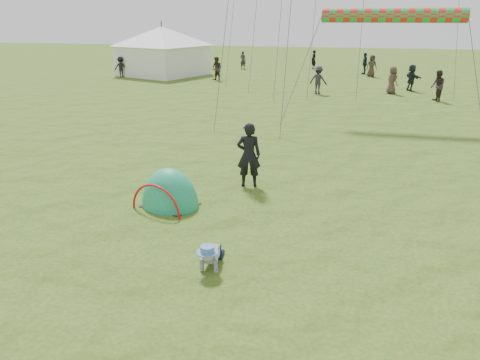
% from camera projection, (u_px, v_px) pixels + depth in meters
% --- Properties ---
extents(ground, '(140.00, 140.00, 0.00)m').
position_uv_depth(ground, '(180.00, 255.00, 9.81)').
color(ground, '#2C5015').
extents(crawling_toddler, '(0.58, 0.81, 0.60)m').
position_uv_depth(crawling_toddler, '(210.00, 254.00, 9.25)').
color(crawling_toddler, black).
rests_on(crawling_toddler, ground).
extents(popup_tent, '(1.91, 1.72, 2.06)m').
position_uv_depth(popup_tent, '(170.00, 206.00, 12.40)').
color(popup_tent, '#177556').
rests_on(popup_tent, ground).
extents(standing_adult, '(0.77, 0.59, 1.90)m').
position_uv_depth(standing_adult, '(249.00, 155.00, 13.51)').
color(standing_adult, black).
rests_on(standing_adult, ground).
extents(event_marquee, '(7.87, 7.87, 4.22)m').
position_uv_depth(event_marquee, '(163.00, 49.00, 38.94)').
color(event_marquee, white).
rests_on(event_marquee, ground).
extents(crowd_person_0, '(0.67, 0.52, 1.62)m').
position_uv_depth(crowd_person_0, '(243.00, 60.00, 43.85)').
color(crowd_person_0, '#232428').
rests_on(crowd_person_0, ground).
extents(crowd_person_3, '(1.20, 0.98, 1.63)m').
position_uv_depth(crowd_person_3, '(121.00, 67.00, 37.95)').
color(crowd_person_3, black).
rests_on(crowd_person_3, ground).
extents(crowd_person_4, '(0.93, 1.00, 1.72)m').
position_uv_depth(crowd_person_4, '(392.00, 80.00, 29.88)').
color(crowd_person_4, '#45342B').
rests_on(crowd_person_4, ground).
extents(crowd_person_5, '(1.44, 1.43, 1.66)m').
position_uv_depth(crowd_person_5, '(164.00, 57.00, 47.15)').
color(crowd_person_5, '#273242').
rests_on(crowd_person_5, ground).
extents(crowd_person_6, '(0.69, 0.75, 1.72)m').
position_uv_depth(crowd_person_6, '(314.00, 60.00, 43.83)').
color(crowd_person_6, black).
rests_on(crowd_person_6, ground).
extents(crowd_person_7, '(0.85, 1.00, 1.80)m').
position_uv_depth(crowd_person_7, '(438.00, 86.00, 27.15)').
color(crowd_person_7, '#322724').
rests_on(crowd_person_7, ground).
extents(crowd_person_8, '(0.62, 1.12, 1.80)m').
position_uv_depth(crowd_person_8, '(365.00, 64.00, 39.87)').
color(crowd_person_8, '#1C2536').
rests_on(crowd_person_8, ground).
extents(crowd_person_9, '(1.25, 0.90, 1.75)m').
position_uv_depth(crowd_person_9, '(318.00, 80.00, 29.87)').
color(crowd_person_9, '#292730').
rests_on(crowd_person_9, ground).
extents(crowd_person_10, '(1.00, 0.81, 1.76)m').
position_uv_depth(crowd_person_10, '(372.00, 66.00, 38.21)').
color(crowd_person_10, '#3C2D24').
rests_on(crowd_person_10, ground).
extents(crowd_person_11, '(1.15, 1.66, 1.73)m').
position_uv_depth(crowd_person_11, '(412.00, 78.00, 31.00)').
color(crowd_person_11, '#1D262A').
rests_on(crowd_person_11, ground).
extents(crowd_person_13, '(1.08, 1.00, 1.79)m').
position_uv_depth(crowd_person_13, '(217.00, 69.00, 36.04)').
color(crowd_person_13, '#382D24').
rests_on(crowd_person_13, ground).
extents(rainbow_tube_kite, '(6.23, 0.64, 0.64)m').
position_uv_depth(rainbow_tube_kite, '(393.00, 15.00, 20.79)').
color(rainbow_tube_kite, red).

